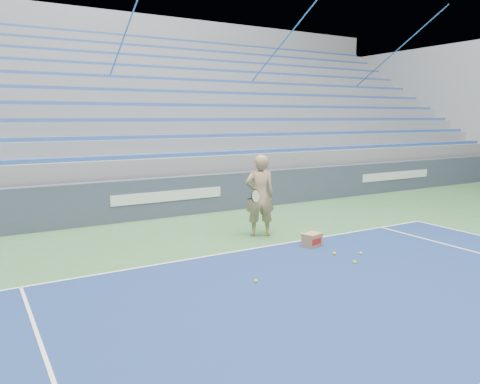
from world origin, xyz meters
name	(u,v)px	position (x,y,z in m)	size (l,w,h in m)	color
sponsor_barrier	(167,197)	(0.00, 15.88, 0.55)	(30.00, 0.32, 1.10)	#394257
bleachers	(109,128)	(0.00, 21.60, 2.36)	(31.00, 9.15, 7.30)	gray
tennis_player	(260,196)	(1.07, 12.78, 0.95)	(1.01, 0.95, 1.90)	tan
ball_box	(312,240)	(1.53, 11.42, 0.15)	(0.45, 0.39, 0.29)	#A4794F
tennis_ball_0	(256,281)	(-0.71, 10.14, 0.03)	(0.07, 0.07, 0.07)	#C2E52E
tennis_ball_1	(355,262)	(1.46, 10.07, 0.03)	(0.07, 0.07, 0.07)	#C2E52E
tennis_ball_2	(334,254)	(1.50, 10.68, 0.03)	(0.07, 0.07, 0.07)	#C2E52E
tennis_ball_3	(302,234)	(1.94, 12.29, 0.03)	(0.07, 0.07, 0.07)	#C2E52E
tennis_ball_4	(267,234)	(1.21, 12.68, 0.03)	(0.07, 0.07, 0.07)	#C2E52E
tennis_ball_5	(361,253)	(1.97, 10.43, 0.03)	(0.07, 0.07, 0.07)	#C2E52E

